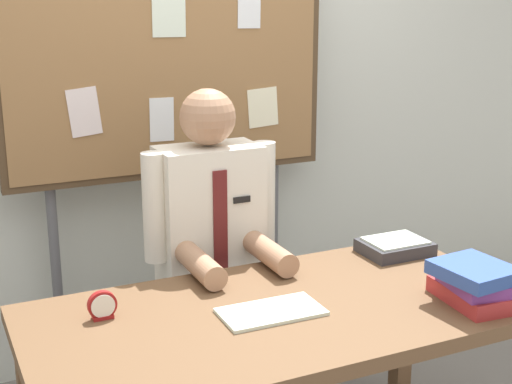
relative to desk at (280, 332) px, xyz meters
name	(u,v)px	position (x,y,z in m)	size (l,w,h in m)	color
back_wall	(154,76)	(0.00, 1.28, 0.71)	(6.40, 0.08, 2.70)	silver
desk	(280,332)	(0.00, 0.00, 0.00)	(1.65, 0.82, 0.73)	brown
person	(211,271)	(0.00, 0.61, 0.00)	(0.55, 0.56, 1.37)	#2D2D33
bulletin_board	(168,72)	(0.00, 1.07, 0.75)	(1.45, 0.09, 1.91)	#4C3823
book_stack	(474,283)	(0.60, -0.24, 0.16)	(0.24, 0.30, 0.14)	#B22D2D
open_notebook	(271,312)	(-0.04, -0.02, 0.09)	(0.33, 0.18, 0.01)	silver
desk_clock	(102,306)	(-0.54, 0.17, 0.13)	(0.09, 0.04, 0.09)	maroon
paper_tray	(395,247)	(0.65, 0.27, 0.11)	(0.26, 0.20, 0.06)	#333338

